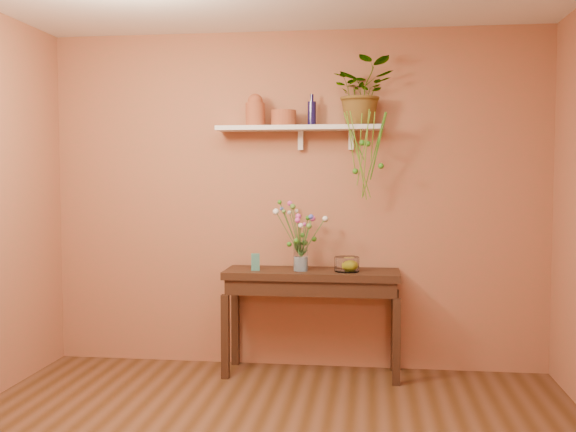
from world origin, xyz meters
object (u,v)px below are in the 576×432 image
object	(u,v)px
spider_plant	(363,92)
sideboard	(312,285)
blue_bottle	(312,113)
glass_bowl	(347,265)
bouquet	(301,223)
terracotta_jug	(255,111)
glass_vase	(301,258)

from	to	relation	value
spider_plant	sideboard	bearing A→B (deg)	-161.77
blue_bottle	glass_bowl	size ratio (longest dim) A/B	1.30
bouquet	terracotta_jug	bearing A→B (deg)	163.79
sideboard	spider_plant	world-z (taller)	spider_plant
spider_plant	bouquet	distance (m)	1.12
bouquet	glass_bowl	world-z (taller)	bouquet
glass_vase	blue_bottle	bearing A→B (deg)	68.44
sideboard	terracotta_jug	distance (m)	1.44
sideboard	terracotta_jug	size ratio (longest dim) A/B	5.37
terracotta_jug	bouquet	bearing A→B (deg)	-16.21
terracotta_jug	glass_vase	xyz separation A→B (m)	(0.37, -0.12, -1.14)
spider_plant	bouquet	xyz separation A→B (m)	(-0.46, -0.15, -1.01)
terracotta_jug	glass_vase	distance (m)	1.21
terracotta_jug	blue_bottle	size ratio (longest dim) A/B	1.02
spider_plant	glass_vase	size ratio (longest dim) A/B	2.22
bouquet	blue_bottle	bearing A→B (deg)	65.88
bouquet	glass_bowl	distance (m)	0.47
blue_bottle	glass_vase	xyz separation A→B (m)	(-0.07, -0.17, -1.12)
bouquet	glass_vase	bearing A→B (deg)	-82.65
terracotta_jug	bouquet	size ratio (longest dim) A/B	0.57
terracotta_jug	bouquet	distance (m)	0.96
glass_bowl	bouquet	bearing A→B (deg)	178.08
terracotta_jug	spider_plant	distance (m)	0.85
spider_plant	glass_bowl	world-z (taller)	spider_plant
terracotta_jug	spider_plant	size ratio (longest dim) A/B	0.49
terracotta_jug	sideboard	bearing A→B (deg)	-10.20
blue_bottle	spider_plant	distance (m)	0.42
spider_plant	glass_vase	bearing A→B (deg)	-160.14
blue_bottle	glass_bowl	bearing A→B (deg)	-30.34
spider_plant	glass_vase	xyz separation A→B (m)	(-0.46, -0.17, -1.28)
glass_bowl	blue_bottle	bearing A→B (deg)	149.66
blue_bottle	bouquet	bearing A→B (deg)	-114.12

